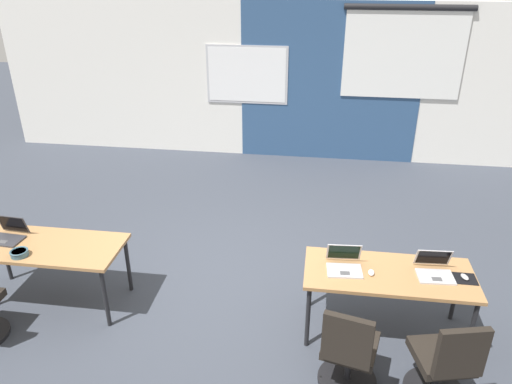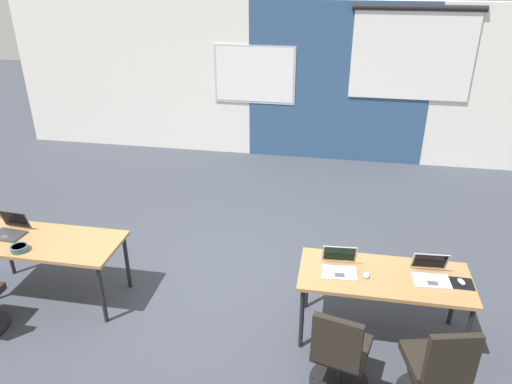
{
  "view_description": "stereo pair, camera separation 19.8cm",
  "coord_description": "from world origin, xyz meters",
  "views": [
    {
      "loc": [
        1.03,
        -4.52,
        3.4
      ],
      "look_at": [
        0.3,
        0.59,
        0.9
      ],
      "focal_mm": 33.81,
      "sensor_mm": 36.0,
      "label": 1
    },
    {
      "loc": [
        1.22,
        -4.49,
        3.4
      ],
      "look_at": [
        0.3,
        0.59,
        0.9
      ],
      "focal_mm": 33.81,
      "sensor_mm": 36.0,
      "label": 2
    }
  ],
  "objects": [
    {
      "name": "mousepad_near_right_end",
      "position": [
        2.43,
        -0.61,
        0.72
      ],
      "size": [
        0.22,
        0.19,
        0.0
      ],
      "color": "black",
      "rests_on": "desk_near_right"
    },
    {
      "name": "desk_near_left",
      "position": [
        -1.75,
        -0.6,
        0.66
      ],
      "size": [
        1.6,
        0.7,
        0.72
      ],
      "color": "#A37547",
      "rests_on": "ground"
    },
    {
      "name": "back_wall_assembly",
      "position": [
        0.05,
        4.2,
        1.41
      ],
      "size": [
        10.0,
        0.27,
        2.8
      ],
      "color": "silver",
      "rests_on": "ground"
    },
    {
      "name": "ground_plane",
      "position": [
        0.0,
        0.0,
        0.0
      ],
      "size": [
        24.0,
        24.0,
        0.0
      ],
      "color": "#383D47"
    },
    {
      "name": "mouse_near_right_end",
      "position": [
        2.43,
        -0.61,
        0.74
      ],
      "size": [
        0.09,
        0.11,
        0.03
      ],
      "color": "#B2B2B7",
      "rests_on": "mousepad_near_right_end"
    },
    {
      "name": "chair_near_right_inner",
      "position": [
        1.37,
        -1.37,
        0.38
      ],
      "size": [
        0.53,
        0.58,
        0.92
      ],
      "rotation": [
        0.0,
        0.0,
        2.91
      ],
      "color": "black",
      "rests_on": "ground"
    },
    {
      "name": "snack_bowl",
      "position": [
        -1.89,
        -0.83,
        0.76
      ],
      "size": [
        0.18,
        0.18,
        0.06
      ],
      "color": "#3D6070",
      "rests_on": "desk_near_left"
    },
    {
      "name": "desk_near_right",
      "position": [
        1.75,
        -0.6,
        0.66
      ],
      "size": [
        1.6,
        0.7,
        0.72
      ],
      "color": "#A37547",
      "rests_on": "ground"
    },
    {
      "name": "chair_near_right_end",
      "position": [
        2.15,
        -1.39,
        0.38
      ],
      "size": [
        0.53,
        0.58,
        0.92
      ],
      "rotation": [
        0.0,
        0.0,
        3.38
      ],
      "color": "black",
      "rests_on": "ground"
    },
    {
      "name": "mouse_near_right_inner",
      "position": [
        1.58,
        -0.65,
        0.74
      ],
      "size": [
        0.06,
        0.1,
        0.03
      ],
      "color": "silver",
      "rests_on": "desk_near_right"
    },
    {
      "name": "laptop_near_left_end",
      "position": [
        -2.19,
        -0.53,
        0.77
      ],
      "size": [
        0.35,
        0.32,
        0.23
      ],
      "rotation": [
        0.0,
        0.0,
        -0.07
      ],
      "color": "#333338",
      "rests_on": "desk_near_left"
    },
    {
      "name": "laptop_near_right_inner",
      "position": [
        1.32,
        -0.6,
        0.77
      ],
      "size": [
        0.35,
        0.33,
        0.23
      ],
      "rotation": [
        0.0,
        0.0,
        0.07
      ],
      "color": "#B7B7BC",
      "rests_on": "desk_near_right"
    },
    {
      "name": "laptop_near_right_end",
      "position": [
        2.16,
        -0.57,
        0.77
      ],
      "size": [
        0.35,
        0.34,
        0.22
      ],
      "rotation": [
        0.0,
        0.0,
        0.06
      ],
      "color": "#B7B7BC",
      "rests_on": "desk_near_right"
    }
  ]
}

